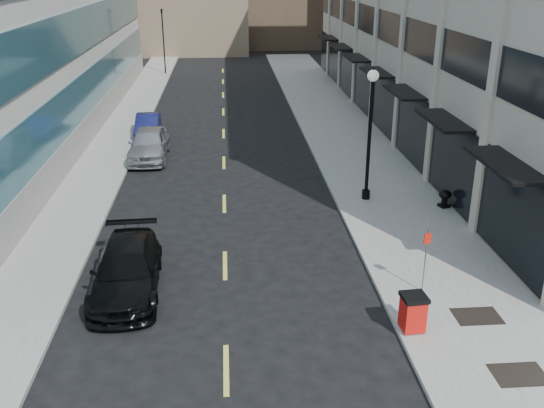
{
  "coord_description": "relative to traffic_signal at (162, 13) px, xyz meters",
  "views": [
    {
      "loc": [
        0.19,
        -11.42,
        10.12
      ],
      "look_at": [
        1.7,
        8.14,
        2.26
      ],
      "focal_mm": 40.0,
      "sensor_mm": 36.0,
      "label": 1
    }
  ],
  "objects": [
    {
      "name": "sidewalk_right",
      "position": [
        13.0,
        -28.0,
        -5.64
      ],
      "size": [
        5.0,
        80.0,
        0.15
      ],
      "primitive_type": "cube",
      "color": "gray",
      "rests_on": "ground"
    },
    {
      "name": "sidewalk_left",
      "position": [
        -1.0,
        -28.0,
        -5.64
      ],
      "size": [
        3.0,
        80.0,
        0.15
      ],
      "primitive_type": "cube",
      "color": "gray",
      "rests_on": "ground"
    },
    {
      "name": "grate_mid",
      "position": [
        13.1,
        -47.0,
        -5.56
      ],
      "size": [
        1.4,
        1.0,
        0.01
      ],
      "primitive_type": "cube",
      "color": "black",
      "rests_on": "sidewalk_right"
    },
    {
      "name": "grate_far",
      "position": [
        13.1,
        -44.2,
        -5.56
      ],
      "size": [
        1.4,
        1.0,
        0.01
      ],
      "primitive_type": "cube",
      "color": "black",
      "rests_on": "sidewalk_right"
    },
    {
      "name": "road_centerline",
      "position": [
        5.5,
        -31.0,
        -5.71
      ],
      "size": [
        0.15,
        68.2,
        0.01
      ],
      "color": "#D8CC4C",
      "rests_on": "ground"
    },
    {
      "name": "traffic_signal",
      "position": [
        0.0,
        0.0,
        0.0
      ],
      "size": [
        0.66,
        0.66,
        6.98
      ],
      "color": "black",
      "rests_on": "ground"
    },
    {
      "name": "car_black_pickup",
      "position": [
        2.3,
        -41.56,
        -4.95
      ],
      "size": [
        2.4,
        5.38,
        1.53
      ],
      "primitive_type": "imported",
      "rotation": [
        0.0,
        0.0,
        0.05
      ],
      "color": "black",
      "rests_on": "ground"
    },
    {
      "name": "car_silver_sedan",
      "position": [
        1.43,
        -27.0,
        -4.86
      ],
      "size": [
        2.03,
        5.04,
        1.72
      ],
      "primitive_type": "imported",
      "rotation": [
        0.0,
        0.0,
        0.0
      ],
      "color": "#9C9EA4",
      "rests_on": "ground"
    },
    {
      "name": "car_blue_sedan",
      "position": [
        0.82,
        -22.11,
        -5.05
      ],
      "size": [
        1.53,
        4.08,
        1.33
      ],
      "primitive_type": "imported",
      "rotation": [
        0.0,
        0.0,
        0.03
      ],
      "color": "navy",
      "rests_on": "ground"
    },
    {
      "name": "trash_bin",
      "position": [
        10.9,
        -44.75,
        -4.95
      ],
      "size": [
        0.76,
        0.82,
        1.15
      ],
      "rotation": [
        0.0,
        0.0,
        0.09
      ],
      "color": "red",
      "rests_on": "sidewalk_right"
    },
    {
      "name": "lamppost",
      "position": [
        11.9,
        -34.25,
        -2.09
      ],
      "size": [
        0.49,
        0.49,
        5.92
      ],
      "color": "black",
      "rests_on": "sidewalk_right"
    },
    {
      "name": "sign_post",
      "position": [
        11.9,
        -42.59,
        -4.12
      ],
      "size": [
        0.26,
        0.09,
        2.22
      ],
      "rotation": [
        0.0,
        0.0,
        0.25
      ],
      "color": "slate",
      "rests_on": "sidewalk_right"
    },
    {
      "name": "urn_planter",
      "position": [
        15.1,
        -35.5,
        -5.09
      ],
      "size": [
        0.56,
        0.56,
        0.78
      ],
      "rotation": [
        0.0,
        0.0,
        0.37
      ],
      "color": "black",
      "rests_on": "sidewalk_right"
    }
  ]
}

